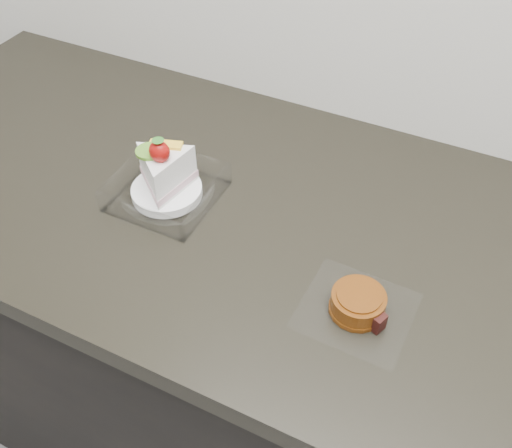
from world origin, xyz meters
TOP-DOWN VIEW (x-y plane):
  - counter at (0.00, 1.69)m, footprint 2.04×0.64m
  - cake_tray at (-0.40, 1.65)m, footprint 0.16×0.16m
  - mooncake_wrap at (-0.04, 1.57)m, footprint 0.15×0.14m

SIDE VIEW (x-z plane):
  - counter at x=0.00m, z-range 0.00..0.90m
  - mooncake_wrap at x=-0.04m, z-range 0.90..0.93m
  - cake_tray at x=-0.40m, z-range 0.87..1.00m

